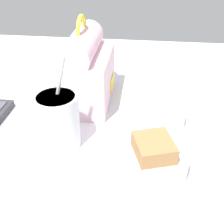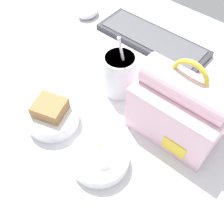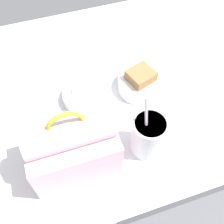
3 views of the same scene
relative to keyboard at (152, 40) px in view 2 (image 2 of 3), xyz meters
The scene contains 7 objects.
desk_surface 30.97cm from the keyboard, 81.21° to the right, with size 140.00×110.00×2.00cm.
keyboard is the anchor object (origin of this frame).
lunch_bag 34.79cm from the keyboard, 45.76° to the right, with size 20.85×13.69×22.68cm.
soup_cup 23.90cm from the keyboard, 77.20° to the right, with size 8.68×8.68×19.66cm.
bento_bowl_sandwich 42.18cm from the keyboard, 91.53° to the right, with size 13.32×13.32×7.33cm.
bento_bowl_snacks 45.86cm from the keyboard, 70.05° to the right, with size 13.50×13.50×5.56cm.
computer_mouse 25.82cm from the keyboard, behind, with size 6.48×8.37×3.23cm.
Camera 2 is at (32.38, -33.82, 60.70)cm, focal length 45.00 mm.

